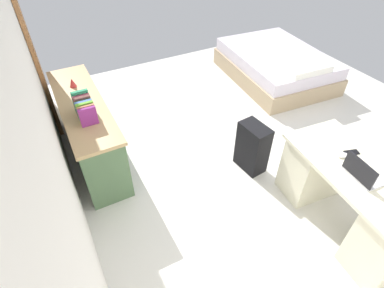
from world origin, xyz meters
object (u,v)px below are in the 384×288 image
at_px(suitcase_black, 252,147).
at_px(computer_mouse, 343,155).
at_px(laptop, 363,173).
at_px(cell_phone_by_mouse, 352,152).
at_px(bed, 276,65).
at_px(figurine_small, 72,83).
at_px(credenza, 88,130).
at_px(desk, 349,198).

height_order(suitcase_black, computer_mouse, computer_mouse).
distance_m(laptop, cell_phone_by_mouse, 0.31).
xyz_separation_m(bed, suitcase_black, (-1.58, 1.66, 0.06)).
relative_size(laptop, figurine_small, 3.00).
xyz_separation_m(laptop, computer_mouse, (0.25, -0.07, -0.03)).
relative_size(credenza, suitcase_black, 2.95).
bearing_deg(credenza, bed, -81.51).
xyz_separation_m(desk, bed, (2.66, -1.34, -0.14)).
distance_m(credenza, suitcase_black, 1.95).
bearing_deg(computer_mouse, credenza, 50.76).
bearing_deg(bed, credenza, 98.49).
xyz_separation_m(suitcase_black, cell_phone_by_mouse, (-0.85, -0.45, 0.42)).
bearing_deg(suitcase_black, figurine_small, 41.84).
xyz_separation_m(laptop, cell_phone_by_mouse, (0.25, -0.18, -0.04)).
bearing_deg(desk, suitcase_black, 16.66).
bearing_deg(bed, figurine_small, 92.09).
distance_m(laptop, figurine_small, 3.18).
height_order(suitcase_black, cell_phone_by_mouse, cell_phone_by_mouse).
relative_size(cell_phone_by_mouse, figurine_small, 1.24).
bearing_deg(desk, bed, -26.73).
xyz_separation_m(desk, credenza, (2.17, 1.94, 0.02)).
distance_m(suitcase_black, cell_phone_by_mouse, 1.05).
distance_m(desk, computer_mouse, 0.43).
bearing_deg(credenza, cell_phone_by_mouse, -133.35).
distance_m(bed, cell_phone_by_mouse, 2.76).
xyz_separation_m(computer_mouse, figurine_small, (2.31, 1.95, 0.11)).
bearing_deg(credenza, suitcase_black, -124.14).
bearing_deg(computer_mouse, suitcase_black, 27.23).
bearing_deg(laptop, bed, -27.48).
xyz_separation_m(suitcase_black, laptop, (-1.10, -0.27, 0.47)).
distance_m(credenza, bed, 3.32).
height_order(laptop, computer_mouse, laptop).
bearing_deg(bed, suitcase_black, 133.58).
height_order(bed, suitcase_black, suitcase_black).
xyz_separation_m(bed, computer_mouse, (-2.43, 1.33, 0.50)).
relative_size(credenza, cell_phone_by_mouse, 13.24).
xyz_separation_m(bed, figurine_small, (-0.12, 3.28, 0.60)).
bearing_deg(suitcase_black, cell_phone_by_mouse, -158.25).
bearing_deg(computer_mouse, bed, -23.05).
height_order(cell_phone_by_mouse, figurine_small, figurine_small).
bearing_deg(desk, cell_phone_by_mouse, -28.47).
xyz_separation_m(laptop, figurine_small, (2.56, 1.88, 0.07)).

